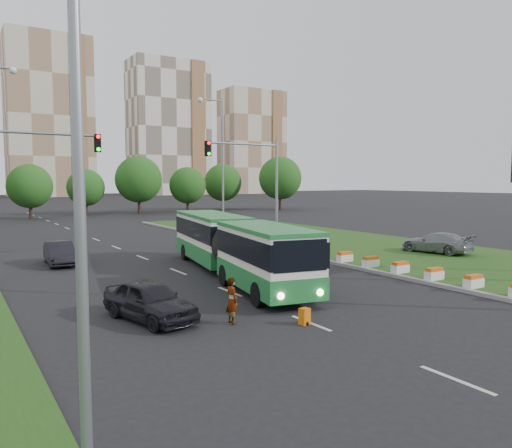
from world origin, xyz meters
TOP-DOWN VIEW (x-y plane):
  - ground at (0.00, 0.00)m, footprint 360.00×360.00m
  - grass_median at (13.00, 8.00)m, footprint 14.00×60.00m
  - median_kerb at (6.05, 8.00)m, footprint 0.30×60.00m
  - lane_markings at (-3.00, 20.00)m, footprint 0.20×100.00m
  - flower_planters at (6.70, -0.30)m, footprint 1.10×15.90m
  - traffic_mast_median at (4.78, 10.00)m, footprint 5.76×0.32m
  - traffic_mast_left at (-10.38, 9.00)m, footprint 5.76×0.32m
  - street_lamps at (-3.00, 10.00)m, footprint 36.00×60.00m
  - tree_line at (10.00, 55.00)m, footprint 120.00×8.00m
  - apartment_tower_ceast at (15.00, 150.00)m, footprint 25.00×15.00m
  - apartment_tower_east at (55.00, 150.00)m, footprint 27.00×15.00m
  - midrise_east at (90.00, 150.00)m, footprint 24.00×14.00m
  - articulated_bus at (-1.15, 3.32)m, footprint 2.54×16.31m
  - car_left_near at (-7.76, -2.57)m, footprint 2.70×4.61m
  - car_left_far at (-8.18, 11.95)m, footprint 1.69×4.32m
  - car_median at (14.61, 2.50)m, footprint 2.81×5.11m
  - pedestrian at (-5.42, -4.53)m, footprint 0.43×0.62m
  - shopping_trolley at (-3.28, -5.99)m, footprint 0.34×0.36m

SIDE VIEW (x-z plane):
  - ground at x=0.00m, z-range 0.00..0.00m
  - lane_markings at x=-3.00m, z-range -0.01..0.01m
  - grass_median at x=13.00m, z-range 0.00..0.15m
  - median_kerb at x=6.05m, z-range 0.00..0.18m
  - shopping_trolley at x=-3.28m, z-range 0.00..0.58m
  - flower_planters at x=6.70m, z-range 0.15..0.75m
  - car_left_far at x=-8.18m, z-range 0.00..1.40m
  - car_left_near at x=-7.76m, z-range 0.00..1.47m
  - pedestrian at x=-5.42m, z-range 0.00..1.67m
  - car_median at x=14.61m, z-range 0.15..1.55m
  - articulated_bus at x=-1.15m, z-range 0.30..2.99m
  - tree_line at x=10.00m, z-range 0.00..9.00m
  - traffic_mast_median at x=4.78m, z-range 1.35..9.35m
  - traffic_mast_left at x=-10.38m, z-range 1.35..9.35m
  - street_lamps at x=-3.00m, z-range 0.00..12.00m
  - midrise_east at x=90.00m, z-range 0.00..40.00m
  - apartment_tower_east at x=55.00m, z-range 0.00..47.00m
  - apartment_tower_ceast at x=15.00m, z-range 0.00..50.00m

